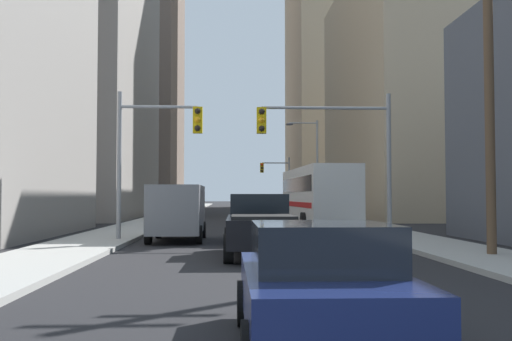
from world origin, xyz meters
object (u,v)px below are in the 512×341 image
at_px(cargo_van_grey, 178,209).
at_px(sedan_navy, 320,285).
at_px(city_bus, 317,194).
at_px(sedan_white, 248,214).
at_px(pickup_truck_black, 260,226).
at_px(sedan_blue, 253,223).
at_px(traffic_signal_far_right, 277,176).
at_px(traffic_signal_near_right, 330,139).
at_px(traffic_signal_near_left, 155,141).

height_order(cargo_van_grey, sedan_navy, cargo_van_grey).
height_order(city_bus, cargo_van_grey, city_bus).
height_order(cargo_van_grey, sedan_white, cargo_van_grey).
distance_m(pickup_truck_black, cargo_van_grey, 6.95).
xyz_separation_m(pickup_truck_black, sedan_blue, (-0.02, 5.34, -0.16)).
bearing_deg(city_bus, traffic_signal_far_right, 89.81).
bearing_deg(cargo_van_grey, sedan_white, 73.97).
bearing_deg(cargo_van_grey, sedan_blue, -16.41).
height_order(sedan_white, traffic_signal_near_right, traffic_signal_near_right).
distance_m(city_bus, cargo_van_grey, 11.70).
bearing_deg(traffic_signal_far_right, sedan_white, -98.06).
relative_size(sedan_blue, traffic_signal_near_left, 0.71).
relative_size(sedan_white, traffic_signal_near_right, 0.70).
bearing_deg(pickup_truck_black, sedan_blue, 90.21).
bearing_deg(sedan_blue, city_bus, 68.08).
bearing_deg(city_bus, traffic_signal_near_right, -95.36).
relative_size(cargo_van_grey, sedan_navy, 1.24).
xyz_separation_m(sedan_white, traffic_signal_far_right, (4.02, 28.44, 3.24)).
distance_m(pickup_truck_black, traffic_signal_near_right, 7.13).
xyz_separation_m(cargo_van_grey, sedan_white, (3.20, 11.13, -0.52)).
distance_m(cargo_van_grey, traffic_signal_near_right, 6.84).
xyz_separation_m(city_bus, traffic_signal_near_right, (-0.93, -9.94, 2.19)).
bearing_deg(city_bus, sedan_navy, -98.39).
height_order(sedan_blue, sedan_white, same).
distance_m(sedan_navy, traffic_signal_far_right, 57.11).
bearing_deg(traffic_signal_near_right, sedan_blue, -175.98).
height_order(city_bus, traffic_signal_near_right, traffic_signal_near_right).
xyz_separation_m(sedan_navy, traffic_signal_near_right, (2.99, 16.64, 3.35)).
distance_m(sedan_blue, sedan_white, 12.03).
bearing_deg(pickup_truck_black, traffic_signal_far_right, 84.80).
height_order(pickup_truck_black, traffic_signal_far_right, traffic_signal_far_right).
distance_m(sedan_blue, traffic_signal_near_left, 5.06).
bearing_deg(traffic_signal_near_right, cargo_van_grey, 173.80).
bearing_deg(cargo_van_grey, traffic_signal_near_left, -141.37).
height_order(pickup_truck_black, sedan_blue, pickup_truck_black).
xyz_separation_m(sedan_navy, sedan_blue, (-0.17, 16.41, 0.00)).
distance_m(sedan_white, traffic_signal_near_left, 12.89).
relative_size(city_bus, cargo_van_grey, 2.22).
relative_size(sedan_blue, traffic_signal_far_right, 0.71).
height_order(cargo_van_grey, traffic_signal_near_left, traffic_signal_near_left).
distance_m(pickup_truck_black, sedan_navy, 11.08).
height_order(sedan_blue, traffic_signal_near_right, traffic_signal_near_right).
relative_size(traffic_signal_near_left, traffic_signal_near_right, 1.00).
relative_size(sedan_navy, traffic_signal_near_left, 0.70).
height_order(city_bus, sedan_white, city_bus).
bearing_deg(city_bus, pickup_truck_black, -104.71).
bearing_deg(traffic_signal_far_right, sedan_blue, -95.91).
relative_size(city_bus, sedan_blue, 2.72).
relative_size(pickup_truck_black, traffic_signal_near_right, 0.90).
xyz_separation_m(city_bus, traffic_signal_far_right, (0.10, 30.30, 2.09)).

